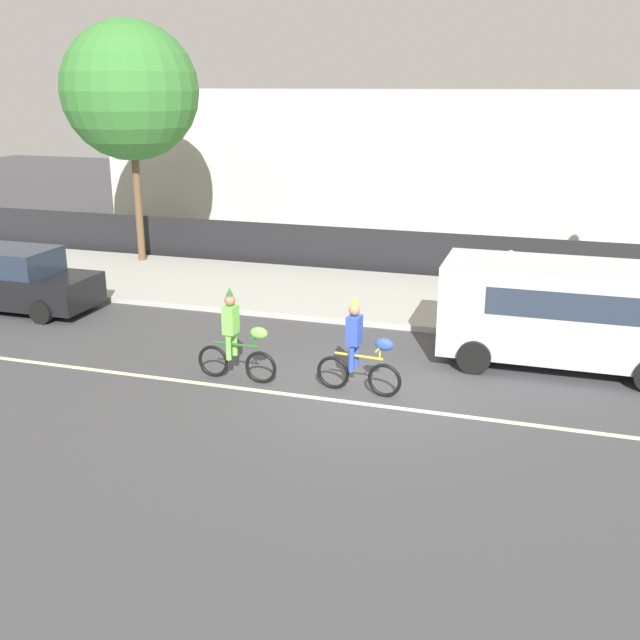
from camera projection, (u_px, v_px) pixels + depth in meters
ground_plane at (361, 393)px, 14.46m from camera, size 80.00×80.00×0.00m
road_centre_line at (355, 403)px, 14.01m from camera, size 36.00×0.14×0.01m
sidewalk_curb at (421, 300)px, 20.35m from camera, size 60.00×5.00×0.15m
fence_line at (438, 255)px, 22.80m from camera, size 40.00×0.08×1.40m
building_backdrop at (468, 161)px, 30.07m from camera, size 28.00×8.00×5.46m
parade_cyclist_lime at (237, 340)px, 14.85m from camera, size 1.72×0.50×1.92m
parade_cyclist_cobalt at (360, 352)px, 14.22m from camera, size 1.72×0.50×1.92m
parked_van_silver at (569, 308)px, 15.47m from camera, size 5.00×2.22×2.18m
parked_car_black at (18, 281)px, 19.55m from camera, size 4.10×1.92×1.64m
street_tree_near_lamp at (130, 91)px, 23.08m from camera, size 4.24×4.24×7.46m
pedestrian_onlooker at (509, 280)px, 18.75m from camera, size 0.32×0.20×1.62m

